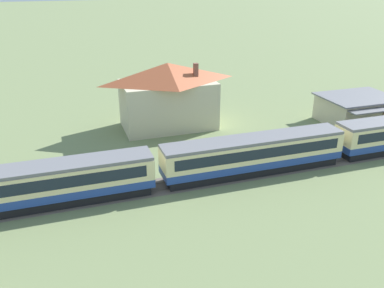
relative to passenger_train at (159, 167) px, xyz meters
name	(u,v)px	position (x,y,z in m)	size (l,w,h in m)	color
ground_plane	(202,178)	(4.61, 0.34, -2.21)	(600.00, 600.00, 0.00)	#707F51
passenger_train	(159,167)	(0.00, 0.00, 0.00)	(82.77, 3.23, 3.98)	#234293
railway_track	(183,183)	(2.43, 0.00, -2.20)	(137.61, 3.60, 0.04)	#665B51
station_building	(357,109)	(31.02, 9.61, -0.29)	(10.07, 9.01, 3.78)	beige
station_house_terracotta_roof	(168,95)	(5.39, 16.20, 2.36)	(13.21, 7.67, 8.84)	beige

